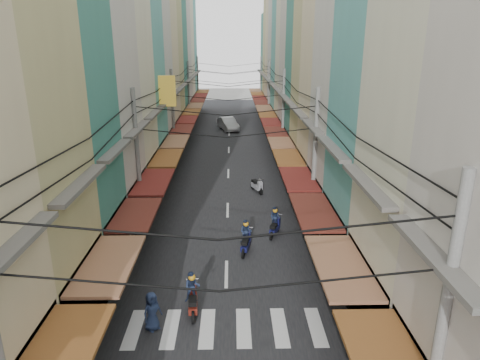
{
  "coord_description": "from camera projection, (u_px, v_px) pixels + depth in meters",
  "views": [
    {
      "loc": [
        0.28,
        -19.85,
        10.55
      ],
      "look_at": [
        0.81,
        5.92,
        2.1
      ],
      "focal_mm": 32.0,
      "sensor_mm": 36.0,
      "label": 1
    }
  ],
  "objects": [
    {
      "name": "road",
      "position": [
        229.0,
        155.0,
        41.14
      ],
      "size": [
        10.0,
        80.0,
        0.02
      ],
      "primitive_type": "cube",
      "color": "black",
      "rests_on": "ground"
    },
    {
      "name": "sidewalk_right",
      "position": [
        296.0,
        155.0,
        41.25
      ],
      "size": [
        3.0,
        80.0,
        0.06
      ],
      "primitive_type": "cube",
      "color": "gray",
      "rests_on": "ground"
    },
    {
      "name": "parked_scooters",
      "position": [
        340.0,
        294.0,
        17.78
      ],
      "size": [
        12.9,
        15.39,
        1.01
      ],
      "color": "black",
      "rests_on": "ground"
    },
    {
      "name": "sidewalk_left",
      "position": [
        161.0,
        155.0,
        41.0
      ],
      "size": [
        3.0,
        80.0,
        0.06
      ],
      "primitive_type": "cube",
      "color": "gray",
      "rests_on": "ground"
    },
    {
      "name": "building_row_right",
      "position": [
        324.0,
        55.0,
        34.98
      ],
      "size": [
        7.8,
        68.98,
        22.59
      ],
      "color": "#387C6E",
      "rests_on": "ground"
    },
    {
      "name": "ground",
      "position": [
        227.0,
        254.0,
        22.14
      ],
      "size": [
        160.0,
        160.0,
        0.0
      ],
      "primitive_type": "plane",
      "color": "slate",
      "rests_on": "ground"
    },
    {
      "name": "traffic_sign",
      "position": [
        335.0,
        206.0,
        22.51
      ],
      "size": [
        0.1,
        0.67,
        3.04
      ],
      "color": "gray",
      "rests_on": "ground"
    },
    {
      "name": "building_row_left",
      "position": [
        130.0,
        50.0,
        34.67
      ],
      "size": [
        7.8,
        67.67,
        23.7
      ],
      "color": "beige",
      "rests_on": "ground"
    },
    {
      "name": "utility_poles",
      "position": [
        228.0,
        92.0,
        34.35
      ],
      "size": [
        10.2,
        66.13,
        8.2
      ],
      "color": "gray",
      "rests_on": "ground"
    },
    {
      "name": "moving_scooters",
      "position": [
        243.0,
        240.0,
        22.44
      ],
      "size": [
        4.53,
        16.32,
        1.84
      ],
      "color": "black",
      "rests_on": "ground"
    },
    {
      "name": "white_car",
      "position": [
        228.0,
        130.0,
        52.7
      ],
      "size": [
        5.79,
        3.57,
        1.91
      ],
      "primitive_type": "imported",
      "rotation": [
        0.0,
        0.0,
        0.29
      ],
      "color": "silver",
      "rests_on": "ground"
    },
    {
      "name": "market_umbrella",
      "position": [
        349.0,
        222.0,
        20.76
      ],
      "size": [
        2.31,
        2.31,
        2.43
      ],
      "color": "#B2B2B7",
      "rests_on": "ground"
    },
    {
      "name": "bicycle",
      "position": [
        349.0,
        272.0,
        20.41
      ],
      "size": [
        1.89,
        1.03,
        1.23
      ],
      "primitive_type": "imported",
      "rotation": [
        0.0,
        0.0,
        1.36
      ],
      "color": "black",
      "rests_on": "ground"
    },
    {
      "name": "crosswalk",
      "position": [
        225.0,
        328.0,
        16.43
      ],
      "size": [
        7.55,
        2.4,
        0.01
      ],
      "color": "silver",
      "rests_on": "ground"
    },
    {
      "name": "pedestrians",
      "position": [
        154.0,
        216.0,
        24.3
      ],
      "size": [
        13.54,
        26.7,
        2.26
      ],
      "color": "#261E28",
      "rests_on": "ground"
    }
  ]
}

